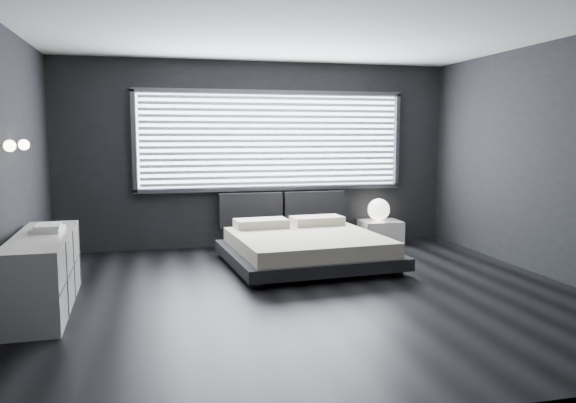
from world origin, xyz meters
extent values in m
plane|color=black|center=(0.00, 0.00, 0.00)|extent=(6.00, 6.00, 0.00)
plane|color=white|center=(0.00, 0.00, 2.80)|extent=(6.00, 6.00, 0.00)
cube|color=black|center=(0.00, 2.75, 1.40)|extent=(6.00, 0.04, 2.80)
cube|color=black|center=(0.00, -2.75, 1.40)|extent=(6.00, 0.04, 2.80)
cube|color=black|center=(3.00, 0.00, 1.40)|extent=(0.04, 5.50, 2.80)
cube|color=white|center=(0.20, 2.73, 1.61)|extent=(4.00, 0.02, 1.38)
cube|color=#47474C|center=(-1.84, 2.70, 1.61)|extent=(0.06, 0.08, 1.48)
cube|color=#47474C|center=(2.24, 2.70, 1.61)|extent=(0.06, 0.08, 1.48)
cube|color=#47474C|center=(0.20, 2.70, 2.34)|extent=(4.14, 0.08, 0.06)
cube|color=#47474C|center=(0.20, 2.70, 0.88)|extent=(4.14, 0.08, 0.06)
cube|color=silver|center=(0.20, 2.67, 1.61)|extent=(3.94, 0.03, 1.32)
cube|color=black|center=(-0.15, 2.64, 0.57)|extent=(0.96, 0.16, 0.52)
cube|color=black|center=(0.85, 2.64, 0.57)|extent=(0.96, 0.16, 0.52)
cylinder|color=silver|center=(-2.95, 0.05, 1.60)|extent=(0.10, 0.02, 0.02)
sphere|color=#FFE5B7|center=(-2.88, 0.05, 1.60)|extent=(0.11, 0.11, 0.11)
cylinder|color=silver|center=(-2.95, 0.65, 1.60)|extent=(0.10, 0.02, 0.02)
sphere|color=#FFE5B7|center=(-2.88, 0.65, 1.60)|extent=(0.11, 0.11, 0.11)
cube|color=black|center=(-0.47, 0.37, 0.04)|extent=(0.12, 0.12, 0.07)
cube|color=black|center=(1.29, 0.52, 0.04)|extent=(0.12, 0.12, 0.07)
cube|color=black|center=(-0.60, 1.95, 0.04)|extent=(0.12, 0.12, 0.07)
cube|color=black|center=(1.16, 2.09, 0.04)|extent=(0.12, 0.12, 0.07)
cube|color=black|center=(0.35, 1.23, 0.15)|extent=(2.20, 2.11, 0.15)
cube|color=beige|center=(0.35, 1.23, 0.32)|extent=(1.97, 1.97, 0.19)
cube|color=beige|center=(-0.13, 1.93, 0.47)|extent=(0.76, 0.45, 0.12)
cube|color=beige|center=(0.71, 1.99, 0.47)|extent=(0.76, 0.45, 0.12)
cube|color=white|center=(1.89, 2.46, 0.18)|extent=(0.63, 0.54, 0.36)
sphere|color=white|center=(1.86, 2.48, 0.53)|extent=(0.35, 0.35, 0.35)
cube|color=white|center=(-2.65, 0.07, 0.37)|extent=(0.57, 1.85, 0.74)
cube|color=#47474C|center=(-2.39, 0.08, 0.37)|extent=(0.06, 1.82, 0.72)
cube|color=white|center=(-2.63, 0.28, 0.76)|extent=(0.29, 0.37, 0.04)
cube|color=white|center=(-2.62, 0.26, 0.79)|extent=(0.25, 0.33, 0.03)
camera|label=1|loc=(-1.57, -5.70, 1.71)|focal=35.00mm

